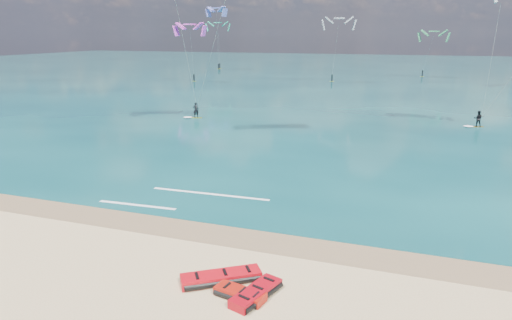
% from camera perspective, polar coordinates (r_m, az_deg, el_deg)
% --- Properties ---
extents(ground, '(320.00, 320.00, 0.00)m').
position_cam_1_polar(ground, '(57.96, 7.95, 5.88)').
color(ground, tan).
rests_on(ground, ground).
extents(wet_sand_strip, '(320.00, 2.40, 0.01)m').
position_cam_1_polar(wet_sand_strip, '(23.99, -9.75, -8.34)').
color(wet_sand_strip, brown).
rests_on(wet_sand_strip, ground).
extents(sea, '(320.00, 200.00, 0.04)m').
position_cam_1_polar(sea, '(120.99, 13.98, 10.60)').
color(sea, '#0B373D').
rests_on(sea, ground).
extents(packed_kite_left, '(3.53, 2.95, 0.45)m').
position_cam_1_polar(packed_kite_left, '(19.03, -4.37, -14.92)').
color(packed_kite_left, red).
rests_on(packed_kite_left, ground).
extents(packed_kite_mid, '(2.34, 1.47, 0.38)m').
position_cam_1_polar(packed_kite_mid, '(18.00, -2.01, -16.82)').
color(packed_kite_mid, '#B3170C').
rests_on(packed_kite_mid, ground).
extents(packed_kite_right, '(1.90, 2.85, 0.42)m').
position_cam_1_polar(packed_kite_right, '(18.01, 0.01, -16.80)').
color(packed_kite_right, '#AC0713').
rests_on(packed_kite_right, ground).
extents(kitesurfer_main, '(11.56, 10.83, 17.80)m').
position_cam_1_polar(kitesurfer_main, '(48.43, -7.32, 14.74)').
color(kitesurfer_main, '#A7CE18').
rests_on(kitesurfer_main, sea).
extents(kitesurfer_far, '(9.04, 5.42, 15.75)m').
position_cam_1_polar(kitesurfer_far, '(51.20, 29.00, 12.22)').
color(kitesurfer_far, '#B8971B').
rests_on(kitesurfer_far, sea).
extents(shoreline_foam, '(9.47, 3.61, 0.01)m').
position_cam_1_polar(shoreline_foam, '(27.93, -9.14, -4.71)').
color(shoreline_foam, white).
rests_on(shoreline_foam, ground).
extents(distant_kites, '(78.36, 35.88, 15.82)m').
position_cam_1_polar(distant_kites, '(102.86, 5.97, 13.66)').
color(distant_kites, '#6768BE').
rests_on(distant_kites, ground).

